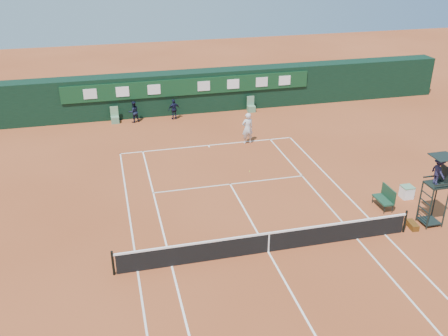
# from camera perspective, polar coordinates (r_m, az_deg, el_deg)

# --- Properties ---
(ground) EXTENTS (90.00, 90.00, 0.00)m
(ground) POSITION_cam_1_polar(r_m,az_deg,el_deg) (21.46, 5.08, -9.52)
(ground) COLOR #A54C27
(ground) RESTS_ON ground
(court_lines) EXTENTS (11.05, 23.85, 0.01)m
(court_lines) POSITION_cam_1_polar(r_m,az_deg,el_deg) (21.45, 5.08, -9.51)
(court_lines) COLOR white
(court_lines) RESTS_ON ground
(tennis_net) EXTENTS (12.90, 0.10, 1.10)m
(tennis_net) POSITION_cam_1_polar(r_m,az_deg,el_deg) (21.17, 5.13, -8.39)
(tennis_net) COLOR black
(tennis_net) RESTS_ON ground
(back_wall) EXTENTS (40.00, 1.65, 3.00)m
(back_wall) POSITION_cam_1_polar(r_m,az_deg,el_deg) (37.36, -4.10, 8.71)
(back_wall) COLOR black
(back_wall) RESTS_ON ground
(linesman_chair_left) EXTENTS (0.55, 0.50, 1.15)m
(linesman_chair_left) POSITION_cam_1_polar(r_m,az_deg,el_deg) (36.06, -12.35, 5.55)
(linesman_chair_left) COLOR #578663
(linesman_chair_left) RESTS_ON ground
(linesman_chair_right) EXTENTS (0.55, 0.50, 1.15)m
(linesman_chair_right) POSITION_cam_1_polar(r_m,az_deg,el_deg) (37.56, 3.12, 6.92)
(linesman_chair_right) COLOR #5B8C65
(linesman_chair_right) RESTS_ON ground
(umpire_chair) EXTENTS (0.96, 0.95, 3.42)m
(umpire_chair) POSITION_cam_1_polar(r_m,az_deg,el_deg) (24.00, 23.27, -0.86)
(umpire_chair) COLOR black
(umpire_chair) RESTS_ON ground
(player_bench) EXTENTS (0.56, 1.20, 1.10)m
(player_bench) POSITION_cam_1_polar(r_m,az_deg,el_deg) (25.47, 17.97, -3.16)
(player_bench) COLOR #173B28
(player_bench) RESTS_ON ground
(tennis_bag) EXTENTS (0.40, 0.76, 0.27)m
(tennis_bag) POSITION_cam_1_polar(r_m,az_deg,el_deg) (24.44, 20.72, -6.12)
(tennis_bag) COLOR black
(tennis_bag) RESTS_ON ground
(cooler) EXTENTS (0.57, 0.57, 0.65)m
(cooler) POSITION_cam_1_polar(r_m,az_deg,el_deg) (26.89, 20.16, -2.58)
(cooler) COLOR white
(cooler) RESTS_ON ground
(tennis_ball) EXTENTS (0.06, 0.06, 0.06)m
(tennis_ball) POSITION_cam_1_polar(r_m,az_deg,el_deg) (28.09, 2.96, -0.36)
(tennis_ball) COLOR #D8E735
(tennis_ball) RESTS_ON ground
(player) EXTENTS (0.79, 0.58, 2.02)m
(player) POSITION_cam_1_polar(r_m,az_deg,el_deg) (31.54, 2.70, 4.56)
(player) COLOR silver
(player) RESTS_ON ground
(ball_kid_left) EXTENTS (0.89, 0.79, 1.53)m
(ball_kid_left) POSITION_cam_1_polar(r_m,az_deg,el_deg) (35.79, -10.28, 6.34)
(ball_kid_left) COLOR black
(ball_kid_left) RESTS_ON ground
(ball_kid_right) EXTENTS (0.93, 0.57, 1.48)m
(ball_kid_right) POSITION_cam_1_polar(r_m,az_deg,el_deg) (35.98, -5.73, 6.70)
(ball_kid_right) COLOR black
(ball_kid_right) RESTS_ON ground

